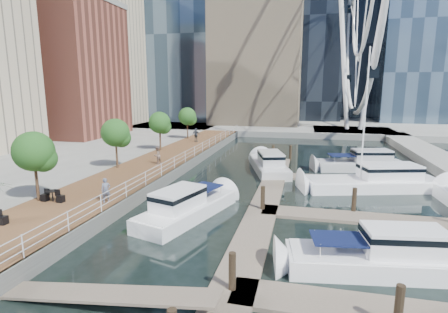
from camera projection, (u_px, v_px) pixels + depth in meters
name	position (u px, v px, depth m)	size (l,w,h in m)	color
ground	(180.00, 262.00, 16.93)	(520.00, 520.00, 0.00)	black
boardwalk	(146.00, 172.00, 33.20)	(6.00, 60.00, 1.00)	brown
seawall	(176.00, 174.00, 32.52)	(0.25, 60.00, 1.00)	#595954
land_far	(289.00, 113.00, 114.27)	(200.00, 114.00, 1.00)	gray
pier	(353.00, 132.00, 63.34)	(14.00, 12.00, 1.00)	gray
railing	(174.00, 163.00, 32.35)	(0.10, 60.00, 1.05)	white
floating_docks	(336.00, 201.00, 24.57)	(16.00, 34.00, 2.60)	#6D6051
midrise_condos	(14.00, 50.00, 47.57)	(19.00, 67.00, 28.00)	#BCAD8E
street_trees	(115.00, 133.00, 32.06)	(2.60, 42.60, 4.60)	#3F2B1C
yacht_foreground	(378.00, 272.00, 16.05)	(2.46, 9.17, 2.15)	white
pedestrian_near	(106.00, 190.00, 22.63)	(0.58, 0.38, 1.60)	slate
pedestrian_mid	(157.00, 155.00, 34.19)	(0.83, 0.65, 1.71)	gray
pedestrian_far	(196.00, 135.00, 48.58)	(1.13, 0.47, 1.92)	#383E46
moored_yachts	(359.00, 194.00, 27.87)	(23.50, 36.45, 11.50)	white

